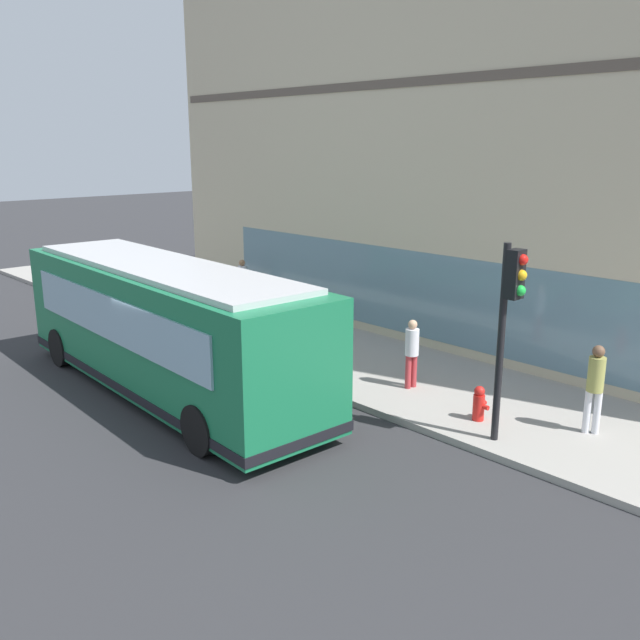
{
  "coord_description": "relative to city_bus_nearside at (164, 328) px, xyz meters",
  "views": [
    {
      "loc": [
        -7.65,
        -12.09,
        5.71
      ],
      "look_at": [
        3.42,
        -0.4,
        1.5
      ],
      "focal_mm": 38.16,
      "sensor_mm": 36.0,
      "label": 1
    }
  ],
  "objects": [
    {
      "name": "sidewalk_curb",
      "position": [
        4.71,
        -1.38,
        -1.48
      ],
      "size": [
        4.5,
        40.0,
        0.15
      ],
      "primitive_type": "cube",
      "color": "#9E9991",
      "rests_on": "ground"
    },
    {
      "name": "ground",
      "position": [
        -0.14,
        -1.38,
        -1.55
      ],
      "size": [
        120.0,
        120.0,
        0.0
      ],
      "primitive_type": "plane",
      "color": "#2D2D30"
    },
    {
      "name": "fire_hydrant",
      "position": [
        3.59,
        -6.23,
        -1.04
      ],
      "size": [
        0.35,
        0.35,
        0.74
      ],
      "color": "red",
      "rests_on": "sidewalk_curb"
    },
    {
      "name": "pedestrian_by_light_pole",
      "position": [
        4.65,
        -8.12,
        -0.36
      ],
      "size": [
        0.32,
        0.32,
        1.8
      ],
      "color": "silver",
      "rests_on": "sidewalk_curb"
    },
    {
      "name": "city_bus_nearside",
      "position": [
        0.0,
        0.0,
        0.0
      ],
      "size": [
        2.99,
        10.14,
        3.07
      ],
      "color": "#197247",
      "rests_on": "ground"
    },
    {
      "name": "building_corner",
      "position": [
        10.34,
        -1.38,
        5.04
      ],
      "size": [
        6.8,
        21.38,
        13.2
      ],
      "color": "beige",
      "rests_on": "ground"
    },
    {
      "name": "traffic_light_near_corner",
      "position": [
        3.01,
        -7.1,
        1.26
      ],
      "size": [
        0.32,
        0.49,
        3.82
      ],
      "color": "black",
      "rests_on": "sidewalk_curb"
    },
    {
      "name": "pedestrian_near_hydrant",
      "position": [
        6.2,
        5.23,
        -0.46
      ],
      "size": [
        0.32,
        0.32,
        1.65
      ],
      "color": "gold",
      "rests_on": "sidewalk_curb"
    },
    {
      "name": "pedestrian_walking_along_curb",
      "position": [
        4.08,
        -4.03,
        -0.47
      ],
      "size": [
        0.32,
        0.32,
        1.63
      ],
      "color": "#B23338",
      "rests_on": "sidewalk_curb"
    }
  ]
}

